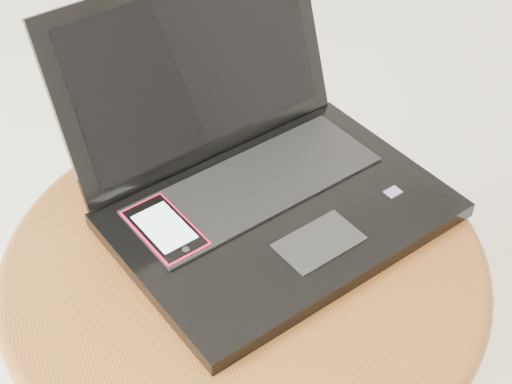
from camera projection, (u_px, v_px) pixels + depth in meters
name	position (u px, v px, depth m)	size (l,w,h in m)	color
table	(245.00, 307.00, 0.92)	(0.56, 0.56, 0.45)	#572E1A
laptop	(256.00, 171.00, 0.89)	(0.46, 0.44, 0.24)	black
phone_black	(159.00, 229.00, 0.87)	(0.10, 0.14, 0.01)	black
phone_pink	(165.00, 231.00, 0.85)	(0.09, 0.12, 0.01)	#F40E39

